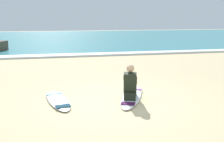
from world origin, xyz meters
The scene contains 6 objects.
ground_plane centered at (0.00, 0.00, 0.00)m, with size 80.00×80.00×0.00m, color #CCB584.
sea centered at (0.00, 22.65, 0.05)m, with size 80.00×28.00×0.10m, color teal.
breaking_foam centered at (0.00, 8.95, 0.06)m, with size 80.00×0.90×0.11m, color white.
surfboard_main centered at (0.60, 0.31, 0.04)m, with size 1.43×2.32×0.08m.
surfer_seated centered at (0.48, 0.07, 0.44)m, with size 0.54×0.77×0.95m.
surfboard_spare_near centered at (-1.46, 0.42, 0.04)m, with size 0.86×2.00×0.08m.
Camera 1 is at (-1.54, -6.54, 2.24)m, focal length 41.97 mm.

